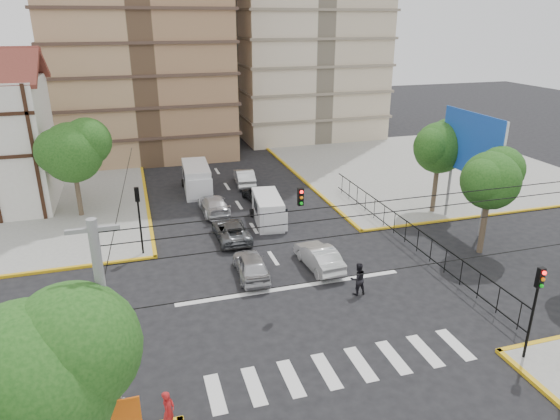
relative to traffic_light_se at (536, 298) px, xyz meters
name	(u,v)px	position (x,y,z in m)	size (l,w,h in m)	color
ground	(299,298)	(-7.80, 7.80, -3.11)	(160.00, 160.00, 0.00)	black
sidewalk_ne	(423,168)	(12.20, 27.80, -3.04)	(26.00, 26.00, 0.15)	gray
crosswalk_stripes	(344,367)	(-7.80, 1.80, -3.11)	(12.00, 2.40, 0.01)	silver
stop_line	(292,287)	(-7.80, 9.00, -3.11)	(13.00, 0.40, 0.01)	silver
park_fence	(404,244)	(1.20, 12.30, -3.11)	(0.10, 22.50, 1.66)	black
billboard	(472,145)	(6.65, 13.80, 2.89)	(0.36, 6.20, 8.10)	slate
tree_sw_near	(33,377)	(-18.70, -2.19, 2.16)	(5.63, 4.60, 7.57)	#473828
tree_park_a	(492,178)	(5.28, 9.81, 1.90)	(4.41, 3.60, 6.83)	#473828
tree_park_c	(441,145)	(6.29, 16.81, 2.22)	(4.65, 3.80, 7.25)	#473828
tree_tudor	(73,150)	(-19.70, 23.81, 2.11)	(5.39, 4.40, 7.43)	#473828
traffic_light_se	(536,298)	(0.00, 0.00, 0.00)	(0.28, 0.22, 4.40)	black
traffic_light_nw	(139,210)	(-15.60, 15.60, 0.00)	(0.28, 0.22, 4.40)	black
traffic_light_hanging	(315,209)	(-7.80, 5.76, 2.79)	(18.00, 9.12, 0.92)	black
utility_pole_sw	(111,357)	(-16.80, -1.20, 1.65)	(1.40, 0.28, 9.00)	slate
van_right_lane	(269,211)	(-6.54, 18.35, -2.11)	(2.30, 4.74, 2.06)	silver
van_left_lane	(197,180)	(-10.56, 26.83, -1.94)	(2.38, 5.45, 2.41)	silver
car_silver_front_left	(251,265)	(-9.67, 10.91, -2.39)	(1.71, 4.26, 1.45)	#ADAEB2
car_white_front_right	(319,257)	(-5.52, 10.80, -2.38)	(1.54, 4.42, 1.45)	silver
car_grey_mid_left	(231,230)	(-9.72, 16.42, -2.47)	(2.13, 4.61, 1.28)	#55585D
car_silver_rear_left	(214,205)	(-10.01, 21.62, -2.42)	(1.94, 4.77, 1.38)	silver
car_darkgrey_mid_right	(256,194)	(-6.23, 23.19, -2.48)	(1.49, 3.71, 1.27)	#232426
car_white_rear_right	(244,177)	(-6.18, 27.79, -2.38)	(1.56, 4.47, 1.47)	silver
pedestrian_sw_corner	(169,411)	(-15.30, 0.30, -2.14)	(0.60, 0.40, 1.65)	#B21B1C
pedestrian_crosswalk	(358,279)	(-4.61, 7.30, -2.18)	(0.90, 0.70, 1.85)	black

